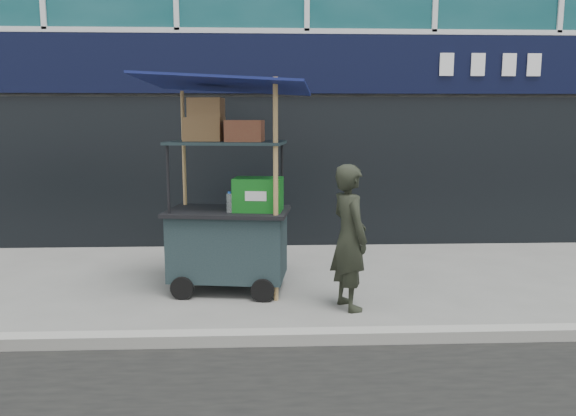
{
  "coord_description": "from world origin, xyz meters",
  "views": [
    {
      "loc": [
        -0.69,
        -5.12,
        2.05
      ],
      "look_at": [
        -0.41,
        1.2,
        1.05
      ],
      "focal_mm": 35.0,
      "sensor_mm": 36.0,
      "label": 1
    }
  ],
  "objects": [
    {
      "name": "ground",
      "position": [
        0.0,
        0.0,
        0.0
      ],
      "size": [
        80.0,
        80.0,
        0.0
      ],
      "primitive_type": "plane",
      "color": "slate",
      "rests_on": "ground"
    },
    {
      "name": "curb",
      "position": [
        0.0,
        -0.2,
        0.06
      ],
      "size": [
        80.0,
        0.18,
        0.12
      ],
      "primitive_type": "cube",
      "color": "gray",
      "rests_on": "ground"
    },
    {
      "name": "vendor_cart",
      "position": [
        -1.09,
        1.47,
        0.9
      ],
      "size": [
        2.05,
        1.58,
        2.56
      ],
      "rotation": [
        0.0,
        0.0,
        -0.14
      ],
      "color": "#1A292C",
      "rests_on": "ground"
    },
    {
      "name": "vendor_man",
      "position": [
        0.24,
        0.78,
        0.79
      ],
      "size": [
        0.55,
        0.67,
        1.58
      ],
      "primitive_type": "imported",
      "rotation": [
        0.0,
        0.0,
        1.91
      ],
      "color": "black",
      "rests_on": "ground"
    }
  ]
}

